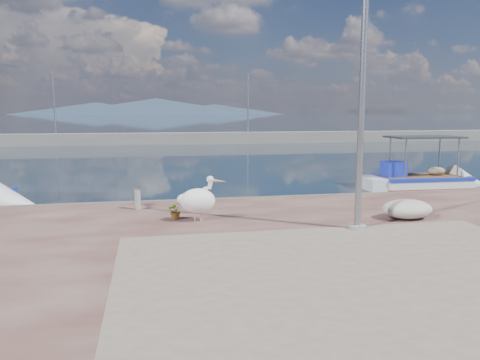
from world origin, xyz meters
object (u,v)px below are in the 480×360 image
object	(u,v)px
lamp_post	(362,96)
bollard_near	(138,197)
boat_right	(421,183)
pelican	(199,200)

from	to	relation	value
lamp_post	bollard_near	xyz separation A→B (m)	(-5.48, 3.45, -2.92)
bollard_near	boat_right	bearing A→B (deg)	21.08
pelican	bollard_near	xyz separation A→B (m)	(-1.64, 1.89, -0.20)
boat_right	pelican	bearing A→B (deg)	-146.85
lamp_post	bollard_near	distance (m)	7.10
boat_right	bollard_near	distance (m)	13.36
pelican	lamp_post	bearing A→B (deg)	-11.76
boat_right	lamp_post	size ratio (longest dim) A/B	0.82
boat_right	lamp_post	distance (m)	11.39
lamp_post	pelican	bearing A→B (deg)	157.84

